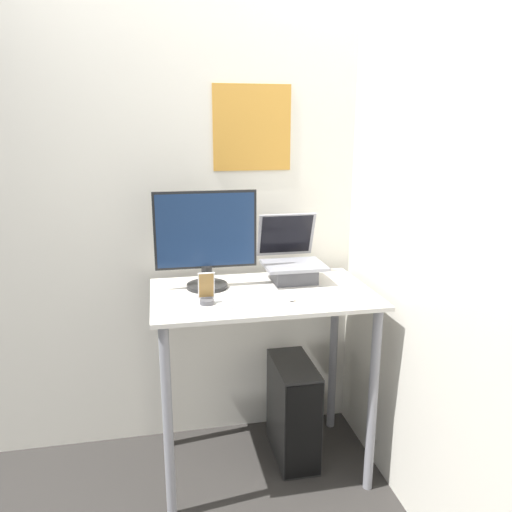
# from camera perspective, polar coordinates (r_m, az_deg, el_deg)

# --- Properties ---
(ground_plane) EXTENTS (12.00, 12.00, 0.00)m
(ground_plane) POSITION_cam_1_polar(r_m,az_deg,el_deg) (2.62, 2.31, -26.89)
(ground_plane) COLOR #2D2B28
(wall_back) EXTENTS (6.00, 0.06, 2.60)m
(wall_back) POSITION_cam_1_polar(r_m,az_deg,el_deg) (2.72, -1.05, 5.37)
(wall_back) COLOR silver
(wall_back) RESTS_ON ground_plane
(wall_side_right) EXTENTS (0.05, 6.00, 2.60)m
(wall_side_right) POSITION_cam_1_polar(r_m,az_deg,el_deg) (2.24, 18.16, 2.69)
(wall_side_right) COLOR silver
(wall_side_right) RESTS_ON ground_plane
(desk) EXTENTS (1.06, 0.65, 0.96)m
(desk) POSITION_cam_1_polar(r_m,az_deg,el_deg) (2.47, 0.71, -8.13)
(desk) COLOR beige
(desk) RESTS_ON ground_plane
(laptop) EXTENTS (0.31, 0.33, 0.33)m
(laptop) POSITION_cam_1_polar(r_m,az_deg,el_deg) (2.58, 4.16, -0.98)
(laptop) COLOR #4C4C51
(laptop) RESTS_ON desk
(monitor) EXTENTS (0.50, 0.20, 0.48)m
(monitor) POSITION_cam_1_polar(r_m,az_deg,el_deg) (2.42, -5.73, 1.63)
(monitor) COLOR black
(monitor) RESTS_ON desk
(keyboard) EXTENTS (0.26, 0.10, 0.02)m
(keyboard) POSITION_cam_1_polar(r_m,az_deg,el_deg) (2.24, -0.36, -5.33)
(keyboard) COLOR silver
(keyboard) RESTS_ON desk
(mouse) EXTENTS (0.03, 0.06, 0.03)m
(mouse) POSITION_cam_1_polar(r_m,az_deg,el_deg) (2.29, 4.00, -4.80)
(mouse) COLOR white
(mouse) RESTS_ON desk
(cell_phone) EXTENTS (0.07, 0.07, 0.15)m
(cell_phone) POSITION_cam_1_polar(r_m,az_deg,el_deg) (2.25, -5.66, -4.30)
(cell_phone) COLOR #4C4C51
(cell_phone) RESTS_ON desk
(computer_tower) EXTENTS (0.20, 0.41, 0.54)m
(computer_tower) POSITION_cam_1_polar(r_m,az_deg,el_deg) (2.79, 4.26, -17.17)
(computer_tower) COLOR black
(computer_tower) RESTS_ON ground_plane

